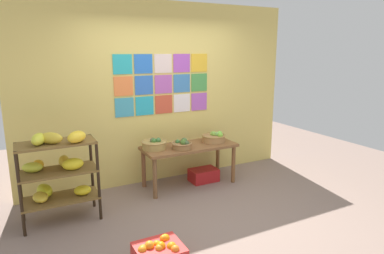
{
  "coord_description": "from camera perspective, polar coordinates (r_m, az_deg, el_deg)",
  "views": [
    {
      "loc": [
        -1.99,
        -3.25,
        2.02
      ],
      "look_at": [
        0.07,
        0.72,
        1.0
      ],
      "focal_mm": 31.67,
      "sensor_mm": 36.0,
      "label": 1
    }
  ],
  "objects": [
    {
      "name": "display_table",
      "position": [
        5.11,
        -0.46,
        -4.01
      ],
      "size": [
        1.42,
        0.58,
        0.62
      ],
      "color": "brown",
      "rests_on": "ground"
    },
    {
      "name": "banana_shelf_unit",
      "position": [
        4.31,
        -21.86,
        -6.54
      ],
      "size": [
        0.87,
        0.55,
        1.12
      ],
      "color": "black",
      "rests_on": "ground"
    },
    {
      "name": "produce_crate_under_table",
      "position": [
        5.38,
        1.96,
        -8.08
      ],
      "size": [
        0.43,
        0.29,
        0.2
      ],
      "primitive_type": "cube",
      "color": "#AE1B1C",
      "rests_on": "ground"
    },
    {
      "name": "fruit_basket_centre",
      "position": [
        4.92,
        -6.38,
        -2.88
      ],
      "size": [
        0.37,
        0.37,
        0.17
      ],
      "color": "#AA8B48",
      "rests_on": "display_table"
    },
    {
      "name": "ground",
      "position": [
        4.31,
        3.68,
        -15.1
      ],
      "size": [
        9.06,
        9.06,
        0.0
      ],
      "primitive_type": "plane",
      "color": "#7F685D"
    },
    {
      "name": "back_wall_with_art",
      "position": [
        5.25,
        -4.95,
        5.66
      ],
      "size": [
        4.37,
        0.07,
        2.73
      ],
      "color": "#E0C663",
      "rests_on": "ground"
    },
    {
      "name": "fruit_basket_back_right",
      "position": [
        4.9,
        -1.66,
        -2.93
      ],
      "size": [
        0.31,
        0.31,
        0.15
      ],
      "color": "olive",
      "rests_on": "display_table"
    },
    {
      "name": "fruit_basket_left",
      "position": [
        5.26,
        3.72,
        -1.75
      ],
      "size": [
        0.37,
        0.37,
        0.17
      ],
      "color": "#A57745",
      "rests_on": "display_table"
    },
    {
      "name": "orange_crate_foreground",
      "position": [
        3.49,
        -5.55,
        -20.42
      ],
      "size": [
        0.45,
        0.4,
        0.25
      ],
      "color": "red",
      "rests_on": "ground"
    }
  ]
}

